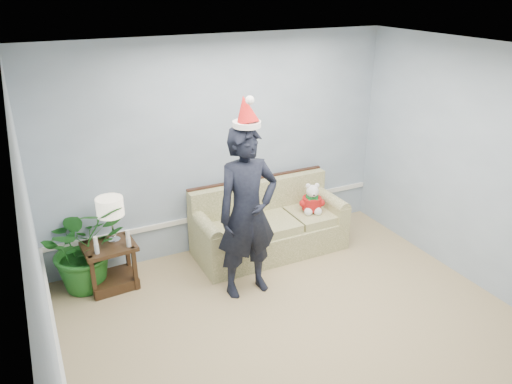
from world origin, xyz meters
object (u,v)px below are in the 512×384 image
object	(u,v)px
table_lamp	(110,209)
houseplant	(84,246)
man	(247,213)
teddy_bear	(312,202)
side_table	(112,270)
sofa	(268,227)

from	to	relation	value
table_lamp	houseplant	distance (m)	0.54
man	table_lamp	bearing A→B (deg)	146.65
teddy_bear	side_table	bearing A→B (deg)	-162.44
side_table	table_lamp	size ratio (longest dim) A/B	1.11
side_table	man	xyz separation A→B (m)	(1.37, -0.74, 0.75)
side_table	table_lamp	bearing A→B (deg)	35.58
houseplant	man	distance (m)	1.89
side_table	man	size ratio (longest dim) A/B	0.31
table_lamp	teddy_bear	size ratio (longest dim) A/B	1.32
teddy_bear	table_lamp	bearing A→B (deg)	-163.74
table_lamp	teddy_bear	world-z (taller)	table_lamp
side_table	sofa	bearing A→B (deg)	-0.35
sofa	man	bearing A→B (deg)	-130.99
houseplant	teddy_bear	xyz separation A→B (m)	(2.82, -0.27, 0.10)
sofa	houseplant	xyz separation A→B (m)	(-2.24, 0.15, 0.20)
table_lamp	man	bearing A→B (deg)	-31.48
teddy_bear	man	bearing A→B (deg)	-132.88
sofa	side_table	size ratio (longest dim) A/B	3.24
houseplant	teddy_bear	size ratio (longest dim) A/B	2.57
houseplant	teddy_bear	bearing A→B (deg)	-5.53
houseplant	man	world-z (taller)	man
side_table	houseplant	xyz separation A→B (m)	(-0.25, 0.14, 0.31)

